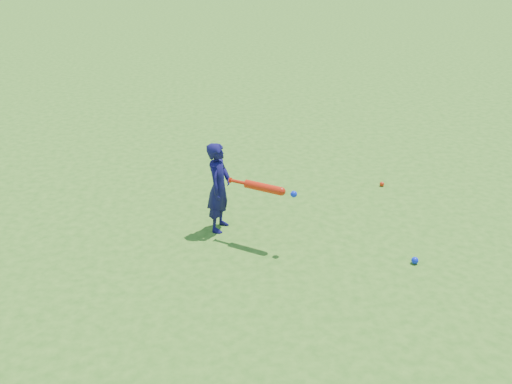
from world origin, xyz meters
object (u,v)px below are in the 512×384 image
child (219,187)px  bat_swing (266,188)px  ground_ball_red (382,184)px  ground_ball_blue (415,260)px

child → bat_swing: child is taller
ground_ball_red → bat_swing: size_ratio=0.09×
ground_ball_red → bat_swing: 2.41m
child → ground_ball_red: size_ratio=17.01×
child → bat_swing: bearing=-105.8°
child → ground_ball_blue: bearing=-93.4°
child → ground_ball_blue: 2.39m
ground_ball_red → bat_swing: bearing=-139.8°
child → ground_ball_red: (2.30, 1.11, -0.53)m
bat_swing → ground_ball_red: bearing=71.1°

